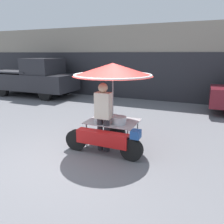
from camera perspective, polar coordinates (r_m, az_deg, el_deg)
ground_plane at (r=5.19m, az=-10.64°, el=-12.14°), size 36.00×36.00×0.00m
shopfront_building at (r=12.33m, az=10.95°, el=12.55°), size 28.00×2.06×3.74m
vendor_motorcycle_cart at (r=5.35m, az=-0.03°, el=8.03°), size 1.97×1.97×2.13m
vendor_person at (r=5.23m, az=-2.30°, el=-0.41°), size 0.38×0.23×1.69m
pickup_truck at (r=13.09m, az=-19.54°, el=8.29°), size 4.98×1.95×2.09m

